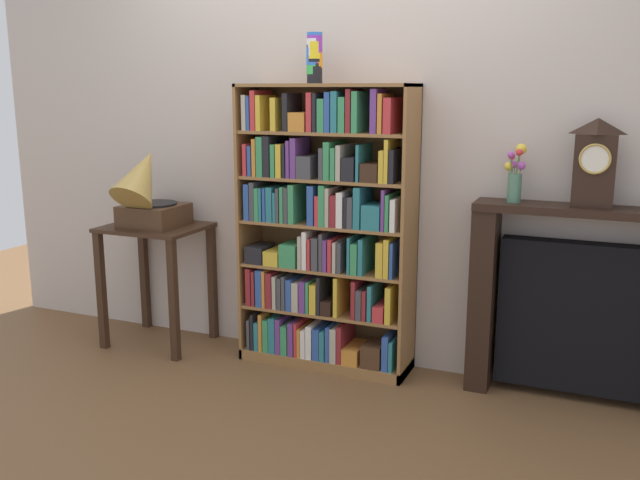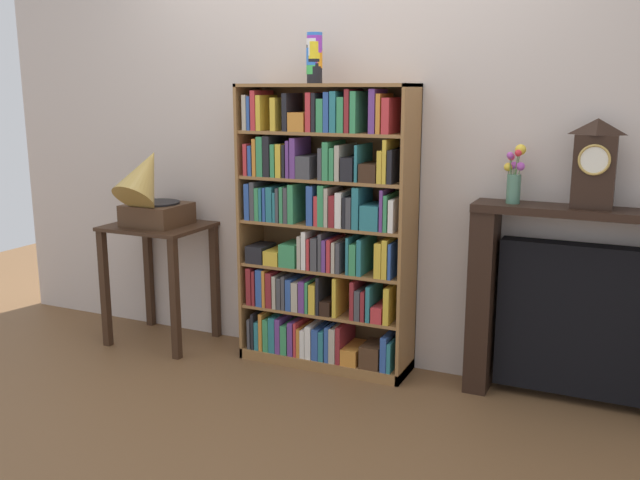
% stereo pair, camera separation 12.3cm
% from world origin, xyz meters
% --- Properties ---
extents(ground_plane, '(8.02, 6.40, 0.02)m').
position_xyz_m(ground_plane, '(0.00, 0.00, -0.01)').
color(ground_plane, brown).
extents(wall_back, '(5.02, 0.08, 2.60)m').
position_xyz_m(wall_back, '(0.14, 0.31, 1.30)').
color(wall_back, beige).
rests_on(wall_back, ground).
extents(bookshelf, '(0.98, 0.30, 1.58)m').
position_xyz_m(bookshelf, '(-0.02, 0.11, 0.74)').
color(bookshelf, olive).
rests_on(bookshelf, ground).
extents(cup_stack, '(0.08, 0.08, 0.26)m').
position_xyz_m(cup_stack, '(-0.06, 0.10, 1.71)').
color(cup_stack, black).
rests_on(cup_stack, bookshelf).
extents(side_table_left, '(0.58, 0.48, 0.74)m').
position_xyz_m(side_table_left, '(-1.08, 0.03, 0.55)').
color(side_table_left, '#382316').
rests_on(side_table_left, ground).
extents(gramophone, '(0.34, 0.47, 0.52)m').
position_xyz_m(gramophone, '(-1.08, -0.03, 0.96)').
color(gramophone, '#472D1C').
rests_on(gramophone, side_table_left).
extents(fireplace_mantel, '(1.10, 0.23, 1.00)m').
position_xyz_m(fireplace_mantel, '(1.36, 0.18, 0.49)').
color(fireplace_mantel, black).
rests_on(fireplace_mantel, ground).
extents(mantel_clock, '(0.19, 0.13, 0.42)m').
position_xyz_m(mantel_clock, '(1.36, 0.15, 1.21)').
color(mantel_clock, black).
rests_on(mantel_clock, fireplace_mantel).
extents(flower_vase, '(0.11, 0.13, 0.29)m').
position_xyz_m(flower_vase, '(1.00, 0.16, 1.13)').
color(flower_vase, '#4C7A60').
rests_on(flower_vase, fireplace_mantel).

